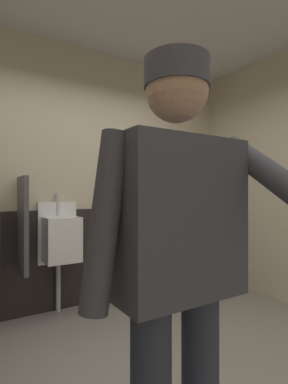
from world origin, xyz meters
The scene contains 6 objects.
wall_back centered at (0.00, 1.68, 1.44)m, with size 4.56×0.12×2.88m, color beige.
wainscot_band_back centered at (0.00, 1.60, 0.53)m, with size 3.96×0.03×1.06m, color black.
urinal_middle centered at (-0.27, 1.46, 0.78)m, with size 0.40×0.34×1.24m.
urinal_right centered at (0.48, 1.46, 0.78)m, with size 0.40×0.34×1.24m.
privacy_divider_panel centered at (-0.64, 1.39, 0.95)m, with size 0.04×0.40×0.90m, color #4C4C51.
person centered at (-0.47, -0.71, 1.02)m, with size 0.68×0.60×1.72m.
Camera 1 is at (-1.12, -1.52, 1.25)m, focal length 27.16 mm.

